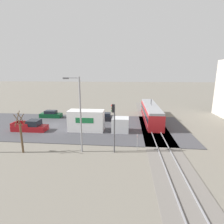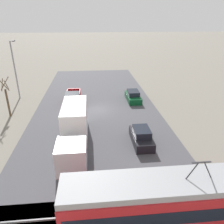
{
  "view_description": "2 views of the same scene",
  "coord_description": "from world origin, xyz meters",
  "px_view_note": "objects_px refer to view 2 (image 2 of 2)",
  "views": [
    {
      "loc": [
        29.82,
        13.55,
        9.55
      ],
      "look_at": [
        -2.75,
        10.46,
        2.18
      ],
      "focal_mm": 28.0,
      "sensor_mm": 36.0,
      "label": 1
    },
    {
      "loc": [
        0.61,
        27.52,
        11.78
      ],
      "look_at": [
        -1.33,
        7.79,
        3.07
      ],
      "focal_mm": 35.0,
      "sensor_mm": 36.0,
      "label": 2
    }
  ],
  "objects_px": {
    "sedan_car_0": "(133,96)",
    "street_tree": "(7,99)",
    "sedan_car_1": "(141,137)",
    "light_rail_tram": "(194,200)",
    "box_truck": "(74,127)",
    "pickup_truck": "(73,99)",
    "street_lamp_near_crossing": "(15,66)"
  },
  "relations": [
    {
      "from": "box_truck",
      "to": "light_rail_tram",
      "type": "bearing_deg",
      "value": 127.59
    },
    {
      "from": "pickup_truck",
      "to": "light_rail_tram",
      "type": "bearing_deg",
      "value": 112.62
    },
    {
      "from": "sedan_car_0",
      "to": "sedan_car_1",
      "type": "height_order",
      "value": "sedan_car_1"
    },
    {
      "from": "pickup_truck",
      "to": "street_lamp_near_crossing",
      "type": "xyz_separation_m",
      "value": [
        8.56,
        -3.66,
        4.17
      ]
    },
    {
      "from": "light_rail_tram",
      "to": "sedan_car_1",
      "type": "xyz_separation_m",
      "value": [
        1.14,
        -9.21,
        -0.9
      ]
    },
    {
      "from": "box_truck",
      "to": "street_lamp_near_crossing",
      "type": "height_order",
      "value": "street_lamp_near_crossing"
    },
    {
      "from": "pickup_truck",
      "to": "sedan_car_0",
      "type": "height_order",
      "value": "pickup_truck"
    },
    {
      "from": "light_rail_tram",
      "to": "pickup_truck",
      "type": "bearing_deg",
      "value": -67.38
    },
    {
      "from": "light_rail_tram",
      "to": "street_tree",
      "type": "xyz_separation_m",
      "value": [
        16.45,
        -17.29,
        0.71
      ]
    },
    {
      "from": "pickup_truck",
      "to": "sedan_car_0",
      "type": "bearing_deg",
      "value": -176.8
    },
    {
      "from": "street_lamp_near_crossing",
      "to": "light_rail_tram",
      "type": "bearing_deg",
      "value": 125.17
    },
    {
      "from": "street_tree",
      "to": "box_truck",
      "type": "bearing_deg",
      "value": 140.3
    },
    {
      "from": "light_rail_tram",
      "to": "pickup_truck",
      "type": "distance_m",
      "value": 22.51
    },
    {
      "from": "light_rail_tram",
      "to": "street_tree",
      "type": "height_order",
      "value": "street_tree"
    },
    {
      "from": "sedan_car_0",
      "to": "sedan_car_1",
      "type": "bearing_deg",
      "value": -96.75
    },
    {
      "from": "street_lamp_near_crossing",
      "to": "sedan_car_0",
      "type": "bearing_deg",
      "value": 169.77
    },
    {
      "from": "sedan_car_0",
      "to": "street_tree",
      "type": "distance_m",
      "value": 17.28
    },
    {
      "from": "street_tree",
      "to": "sedan_car_0",
      "type": "bearing_deg",
      "value": -166.64
    },
    {
      "from": "pickup_truck",
      "to": "street_lamp_near_crossing",
      "type": "height_order",
      "value": "street_lamp_near_crossing"
    },
    {
      "from": "sedan_car_0",
      "to": "box_truck",
      "type": "bearing_deg",
      "value": -125.74
    },
    {
      "from": "light_rail_tram",
      "to": "box_truck",
      "type": "distance_m",
      "value": 12.72
    },
    {
      "from": "sedan_car_1",
      "to": "street_tree",
      "type": "height_order",
      "value": "street_tree"
    },
    {
      "from": "box_truck",
      "to": "sedan_car_1",
      "type": "bearing_deg",
      "value": 172.5
    },
    {
      "from": "box_truck",
      "to": "sedan_car_1",
      "type": "relative_size",
      "value": 2.36
    },
    {
      "from": "box_truck",
      "to": "street_lamp_near_crossing",
      "type": "relative_size",
      "value": 1.15
    },
    {
      "from": "sedan_car_1",
      "to": "street_tree",
      "type": "bearing_deg",
      "value": -27.83
    },
    {
      "from": "sedan_car_0",
      "to": "light_rail_tram",
      "type": "bearing_deg",
      "value": -90.78
    },
    {
      "from": "sedan_car_0",
      "to": "street_lamp_near_crossing",
      "type": "relative_size",
      "value": 0.53
    },
    {
      "from": "sedan_car_0",
      "to": "sedan_car_1",
      "type": "xyz_separation_m",
      "value": [
        1.43,
        12.06,
        0.03
      ]
    },
    {
      "from": "box_truck",
      "to": "pickup_truck",
      "type": "bearing_deg",
      "value": -85.22
    },
    {
      "from": "sedan_car_1",
      "to": "street_tree",
      "type": "xyz_separation_m",
      "value": [
        15.31,
        -8.08,
        1.61
      ]
    },
    {
      "from": "light_rail_tram",
      "to": "box_truck",
      "type": "bearing_deg",
      "value": -52.41
    }
  ]
}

